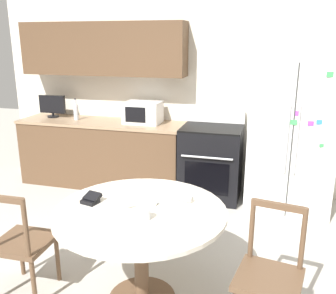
{
  "coord_description": "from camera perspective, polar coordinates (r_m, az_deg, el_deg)",
  "views": [
    {
      "loc": [
        1.12,
        -2.22,
        1.96
      ],
      "look_at": [
        0.18,
        1.15,
        0.95
      ],
      "focal_mm": 40.0,
      "sensor_mm": 36.0,
      "label": 1
    }
  ],
  "objects": [
    {
      "name": "mail_stack",
      "position": [
        2.93,
        -4.34,
        -7.68
      ],
      "size": [
        0.35,
        0.37,
        0.02
      ],
      "color": "white",
      "rests_on": "dining_table"
    },
    {
      "name": "candle_glass",
      "position": [
        2.61,
        -3.64,
        -10.27
      ],
      "size": [
        0.09,
        0.09,
        0.08
      ],
      "color": "silver",
      "rests_on": "dining_table"
    },
    {
      "name": "dining_chair_right",
      "position": [
        2.73,
        15.22,
        -18.47
      ],
      "size": [
        0.49,
        0.49,
        0.9
      ],
      "rotation": [
        0.0,
        0.0,
        2.97
      ],
      "color": "brown",
      "rests_on": "ground_plane"
    },
    {
      "name": "dining_chair_left",
      "position": [
        3.21,
        -21.4,
        -13.53
      ],
      "size": [
        0.43,
        0.43,
        0.9
      ],
      "rotation": [
        0.0,
        0.0,
        6.31
      ],
      "color": "brown",
      "rests_on": "ground_plane"
    },
    {
      "name": "oven_range",
      "position": [
        4.78,
        6.59,
        -2.22
      ],
      "size": [
        0.74,
        0.68,
        1.08
      ],
      "color": "black",
      "rests_on": "ground_plane"
    },
    {
      "name": "folded_napkin",
      "position": [
        2.88,
        2.39,
        -7.74
      ],
      "size": [
        0.15,
        0.09,
        0.05
      ],
      "color": "silver",
      "rests_on": "dining_table"
    },
    {
      "name": "wallet",
      "position": [
        2.91,
        -11.62,
        -7.78
      ],
      "size": [
        0.15,
        0.15,
        0.07
      ],
      "color": "black",
      "rests_on": "dining_table"
    },
    {
      "name": "back_wall",
      "position": [
        5.04,
        -0.8,
        10.27
      ],
      "size": [
        5.2,
        0.44,
        2.6
      ],
      "color": "silver",
      "rests_on": "ground_plane"
    },
    {
      "name": "refrigerator",
      "position": [
        4.57,
        18.17,
        1.66
      ],
      "size": [
        0.94,
        0.77,
        1.77
      ],
      "color": "white",
      "rests_on": "ground_plane"
    },
    {
      "name": "dining_table",
      "position": [
        2.82,
        -4.2,
        -12.04
      ],
      "size": [
        1.26,
        1.26,
        0.77
      ],
      "color": "beige",
      "rests_on": "ground_plane"
    },
    {
      "name": "countertop_tv",
      "position": [
        5.53,
        -17.21,
        6.08
      ],
      "size": [
        0.39,
        0.16,
        0.31
      ],
      "color": "black",
      "rests_on": "kitchen_counter"
    },
    {
      "name": "counter_bottle",
      "position": [
        5.27,
        -13.85,
        5.24
      ],
      "size": [
        0.06,
        0.06,
        0.29
      ],
      "color": "silver",
      "rests_on": "kitchen_counter"
    },
    {
      "name": "kitchen_counter",
      "position": [
        5.24,
        -9.9,
        -0.89
      ],
      "size": [
        2.27,
        0.64,
        0.9
      ],
      "color": "brown",
      "rests_on": "ground_plane"
    },
    {
      "name": "microwave",
      "position": [
        4.92,
        -3.85,
        5.27
      ],
      "size": [
        0.47,
        0.35,
        0.28
      ],
      "color": "white",
      "rests_on": "kitchen_counter"
    }
  ]
}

